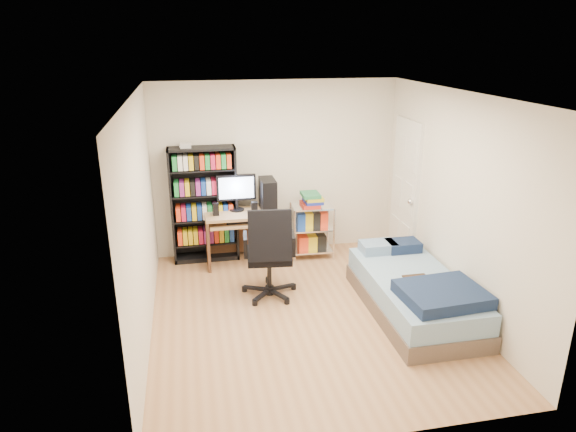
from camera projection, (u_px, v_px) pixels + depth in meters
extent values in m
cube|color=tan|center=(307.00, 316.00, 5.97)|extent=(3.50, 4.00, 0.04)
cube|color=white|center=(310.00, 92.00, 5.13)|extent=(3.50, 4.00, 0.04)
cube|color=silver|center=(276.00, 168.00, 7.42)|extent=(3.50, 0.04, 2.50)
cube|color=silver|center=(373.00, 302.00, 3.68)|extent=(3.50, 0.04, 2.50)
cube|color=silver|center=(139.00, 223.00, 5.22)|extent=(0.04, 4.00, 2.50)
cube|color=silver|center=(458.00, 203.00, 5.87)|extent=(0.04, 4.00, 2.50)
cube|color=black|center=(204.00, 205.00, 7.20)|extent=(0.92, 0.31, 1.64)
cube|color=black|center=(206.00, 242.00, 7.38)|extent=(0.86, 0.29, 0.02)
cube|color=#C11944|center=(206.00, 235.00, 7.34)|extent=(0.80, 0.25, 0.19)
cube|color=black|center=(205.00, 218.00, 7.27)|extent=(0.86, 0.29, 0.02)
cube|color=#173EA3|center=(205.00, 211.00, 7.22)|extent=(0.80, 0.25, 0.19)
cube|color=black|center=(204.00, 194.00, 7.15)|extent=(0.86, 0.29, 0.02)
cube|color=gold|center=(203.00, 186.00, 7.10)|extent=(0.80, 0.25, 0.19)
cube|color=black|center=(202.00, 169.00, 7.03)|extent=(0.86, 0.29, 0.02)
cube|color=#1E893C|center=(202.00, 161.00, 6.98)|extent=(0.80, 0.25, 0.19)
cube|color=silver|center=(185.00, 145.00, 6.88)|extent=(0.14, 0.13, 0.07)
cube|color=#A47F54|center=(241.00, 214.00, 7.10)|extent=(1.00, 0.55, 0.04)
cube|color=#31231B|center=(208.00, 241.00, 7.13)|extent=(0.04, 0.55, 0.71)
cube|color=#31231B|center=(276.00, 236.00, 7.31)|extent=(0.04, 0.55, 0.71)
cube|color=#31231B|center=(240.00, 231.00, 7.45)|extent=(0.96, 0.03, 0.65)
cube|color=#A47F54|center=(242.00, 222.00, 7.06)|extent=(0.90, 0.45, 0.03)
cube|color=black|center=(242.00, 221.00, 7.03)|extent=(0.44, 0.15, 0.03)
cube|color=black|center=(236.00, 187.00, 7.08)|extent=(0.54, 0.05, 0.36)
cube|color=silver|center=(236.00, 188.00, 7.05)|extent=(0.48, 0.01, 0.30)
cube|color=black|center=(268.00, 195.00, 7.14)|extent=(0.20, 0.42, 0.44)
cube|color=black|center=(216.00, 209.00, 6.95)|extent=(0.08, 0.08, 0.17)
cube|color=black|center=(254.00, 208.00, 7.00)|extent=(0.08, 0.08, 0.17)
cylinder|color=black|center=(269.00, 272.00, 6.33)|extent=(0.05, 0.05, 0.42)
cube|color=black|center=(269.00, 255.00, 6.25)|extent=(0.58, 0.58, 0.09)
cube|color=black|center=(270.00, 236.00, 5.91)|extent=(0.52, 0.21, 0.61)
cube|color=black|center=(245.00, 245.00, 6.18)|extent=(0.08, 0.33, 0.24)
cube|color=black|center=(292.00, 243.00, 6.23)|extent=(0.08, 0.33, 0.24)
cylinder|color=silver|center=(295.00, 237.00, 7.21)|extent=(0.03, 0.03, 0.78)
cylinder|color=silver|center=(334.00, 235.00, 7.29)|extent=(0.03, 0.03, 0.78)
cylinder|color=silver|center=(290.00, 227.00, 7.58)|extent=(0.03, 0.03, 0.78)
cylinder|color=silver|center=(328.00, 225.00, 7.66)|extent=(0.03, 0.03, 0.78)
cube|color=silver|center=(312.00, 248.00, 7.53)|extent=(0.58, 0.43, 0.02)
cube|color=silver|center=(312.00, 227.00, 7.42)|extent=(0.58, 0.43, 0.02)
cube|color=silver|center=(312.00, 206.00, 7.31)|extent=(0.58, 0.43, 0.02)
cube|color=#A42517|center=(312.00, 199.00, 7.28)|extent=(0.26, 0.32, 0.18)
cube|color=brown|center=(413.00, 304.00, 5.99)|extent=(1.00, 1.99, 0.20)
cube|color=#7B9CB8|center=(414.00, 287.00, 5.92)|extent=(0.96, 1.95, 0.24)
cube|color=#152241|center=(442.00, 295.00, 5.36)|extent=(0.89, 0.75, 0.14)
cube|color=#91AECE|center=(378.00, 247.00, 6.57)|extent=(0.45, 0.30, 0.13)
cube|color=#152241|center=(403.00, 246.00, 6.61)|extent=(0.42, 0.30, 0.13)
cube|color=#452A16|center=(417.00, 279.00, 5.83)|extent=(0.28, 0.22, 0.02)
cube|color=silver|center=(405.00, 191.00, 7.20)|extent=(0.05, 0.80, 2.00)
sphere|color=silver|center=(410.00, 201.00, 6.91)|extent=(0.08, 0.08, 0.08)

